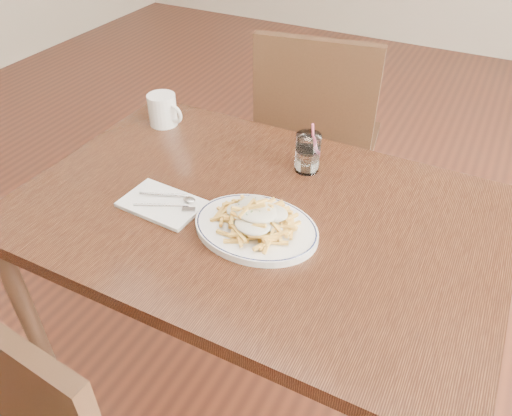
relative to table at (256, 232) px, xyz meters
The scene contains 9 objects.
floor 0.67m from the table, ahead, with size 7.00×7.00×0.00m, color black.
table is the anchor object (origin of this frame).
chair_far 0.79m from the table, 99.32° to the left, with size 0.50×0.50×0.95m.
fries_plate 0.13m from the table, 62.98° to the right, with size 0.35×0.32×0.02m.
loaded_fries 0.16m from the table, 62.98° to the right, with size 0.24×0.22×0.06m.
napkin 0.25m from the table, 155.26° to the right, with size 0.20×0.13×0.01m, color white.
cutlery 0.25m from the table, 156.44° to the right, with size 0.17×0.12×0.01m.
water_glass 0.26m from the table, 78.34° to the left, with size 0.07×0.07×0.15m.
coffee_mug 0.54m from the table, 150.99° to the left, with size 0.13×0.09×0.10m.
Camera 1 is at (0.45, -0.88, 1.52)m, focal length 35.00 mm.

